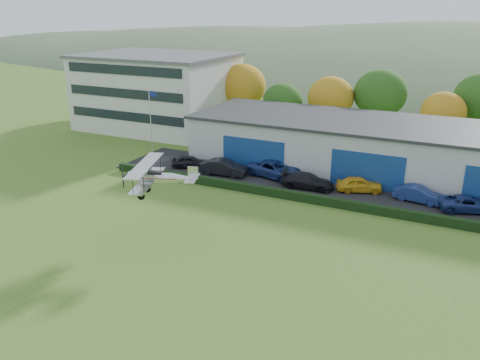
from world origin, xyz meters
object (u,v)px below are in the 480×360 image
at_px(car_4, 359,184).
at_px(car_5, 419,194).
at_px(car_2, 275,169).
at_px(car_1, 224,167).
at_px(hangar, 380,147).
at_px(car_6, 468,204).
at_px(flagpole, 151,116).
at_px(car_0, 190,162).
at_px(biplane, 156,176).
at_px(car_3, 307,181).
at_px(office_block, 158,91).

xyz_separation_m(car_4, car_5, (5.41, -0.25, -0.01)).
bearing_deg(car_2, car_1, 121.13).
distance_m(hangar, car_2, 11.50).
distance_m(car_2, car_6, 18.30).
bearing_deg(car_6, flagpole, 67.72).
height_order(car_0, biplane, biplane).
bearing_deg(flagpole, car_5, -2.73).
xyz_separation_m(car_4, car_6, (9.51, -0.64, -0.05)).
xyz_separation_m(car_4, biplane, (-11.59, -16.20, 4.07)).
bearing_deg(hangar, car_1, -149.43).
height_order(car_0, car_6, car_6).
bearing_deg(car_3, office_block, 58.12).
bearing_deg(car_1, flagpole, 71.34).
bearing_deg(biplane, car_4, 35.09).
distance_m(office_block, car_3, 32.17).
relative_size(flagpole, biplane, 1.22).
distance_m(flagpole, biplane, 21.66).
relative_size(hangar, car_1, 8.24).
bearing_deg(car_3, car_0, 84.69).
height_order(flagpole, car_2, flagpole).
bearing_deg(car_2, hangar, -40.38).
height_order(office_block, car_3, office_block).
distance_m(hangar, car_3, 10.00).
bearing_deg(car_1, hangar, -65.11).
height_order(car_3, car_4, car_3).
height_order(car_2, car_6, car_2).
bearing_deg(car_6, office_block, 51.40).
xyz_separation_m(car_1, car_2, (5.13, 1.67, 0.02)).
relative_size(hangar, flagpole, 5.08).
xyz_separation_m(car_2, car_6, (18.27, -1.03, -0.15)).
distance_m(car_2, car_3, 4.35).
bearing_deg(office_block, car_2, -30.01).
relative_size(hangar, car_4, 9.48).
distance_m(office_block, car_1, 24.67).
bearing_deg(car_5, hangar, 42.13).
relative_size(hangar, car_6, 8.27).
height_order(hangar, car_4, hangar).
relative_size(flagpole, car_4, 1.87).
xyz_separation_m(car_1, biplane, (2.31, -14.93, 3.98)).
height_order(car_2, car_3, car_2).
height_order(car_5, biplane, biplane).
relative_size(office_block, car_4, 4.81).
xyz_separation_m(office_block, car_4, (32.63, -14.18, -4.43)).
bearing_deg(hangar, flagpole, -166.49).
distance_m(office_block, car_4, 35.85).
distance_m(car_5, biplane, 23.66).
bearing_deg(biplane, flagpole, 107.31).
height_order(car_0, car_2, car_2).
bearing_deg(car_5, car_0, 98.93).
height_order(hangar, car_3, hangar).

